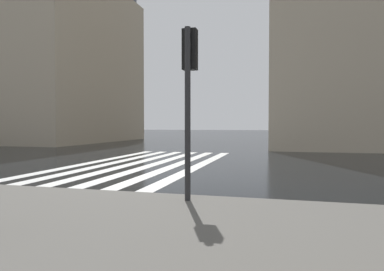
% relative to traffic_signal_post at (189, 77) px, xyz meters
% --- Properties ---
extents(ground_plane, '(220.00, 220.00, 0.00)m').
position_rel_traffic_signal_post_xyz_m(ground_plane, '(3.47, 2.46, -2.72)').
color(ground_plane, black).
extents(zebra_crossing, '(13.00, 5.50, 0.01)m').
position_rel_traffic_signal_post_xyz_m(zebra_crossing, '(7.47, 4.02, -2.72)').
color(zebra_crossing, silver).
rests_on(zebra_crossing, ground_plane).
extents(traffic_signal_post, '(0.44, 0.30, 3.57)m').
position_rel_traffic_signal_post_xyz_m(traffic_signal_post, '(0.00, 0.00, 0.00)').
color(traffic_signal_post, '#232326').
rests_on(traffic_signal_post, sidewalk_pavement).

